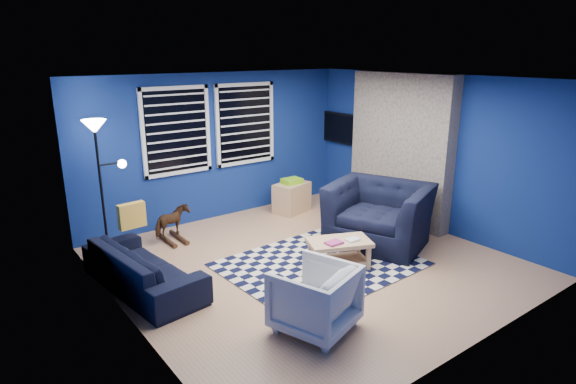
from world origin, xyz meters
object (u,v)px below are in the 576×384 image
Objects in this scene: armchair_bent at (315,298)px; rocking_horse at (172,222)px; tv at (342,129)px; sofa at (143,267)px; armchair_big at (379,215)px; cabinet at (292,197)px; coffee_table at (339,248)px; floor_lamp at (98,145)px.

rocking_horse is (-0.18, 3.20, -0.05)m from armchair_bent.
tv is 4.87m from sofa.
tv is 3.78m from rocking_horse.
armchair_big is 1.94× the size of cabinet.
coffee_table is 0.49× the size of floor_lamp.
rocking_horse is 2.65m from coffee_table.
armchair_bent is at bearing -157.76° from sofa.
floor_lamp is at bearing -89.96° from armchair_bent.
cabinet is at bearing 160.66° from armchair_big.
sofa is 3.32× the size of rocking_horse.
cabinet is (-1.28, -0.08, -1.12)m from tv.
armchair_big is 3.16m from rocking_horse.
sofa is at bearing 123.60° from rocking_horse.
sofa is 0.98× the size of floor_lamp.
rocking_horse reaches higher than coffee_table.
rocking_horse is (-2.46, 1.98, -0.15)m from armchair_big.
floor_lamp reaches higher than sofa.
floor_lamp is at bearing 63.03° from rocking_horse.
sofa is 1.89m from floor_lamp.
floor_lamp reaches higher than armchair_bent.
coffee_table is 1.29× the size of cabinet.
rocking_horse is 0.78× the size of cabinet.
tv reaches higher than sofa.
armchair_bent is 0.40× the size of floor_lamp.
armchair_bent is (-3.44, -3.30, -1.04)m from tv.
tv is 1.27× the size of armchair_bent.
floor_lamp is at bearing -144.85° from armchair_big.
rocking_horse is at bearing -178.37° from tv.
armchair_bent reaches higher than coffee_table.
coffee_table is at bearing -160.71° from armchair_bent.
rocking_horse is 1.59m from floor_lamp.
cabinet is 0.38× the size of floor_lamp.
tv is at bearing -154.58° from armchair_bent.
coffee_table is at bearing -45.55° from floor_lamp.
armchair_bent is 1.55m from coffee_table.
armchair_big is 1.50× the size of coffee_table.
armchair_big is at bearing 14.57° from coffee_table.
floor_lamp is at bearing 179.73° from tv.
armchair_big is at bearing -119.01° from tv.
tv is 2.56m from armchair_big.
tv is 1.74× the size of rocking_horse.
floor_lamp is (-0.93, 0.12, 1.28)m from rocking_horse.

